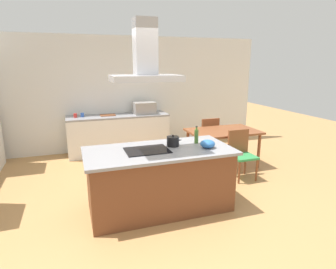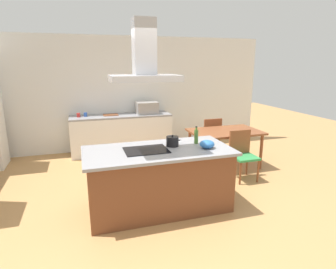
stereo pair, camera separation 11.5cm
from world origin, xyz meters
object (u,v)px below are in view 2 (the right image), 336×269
cooktop (146,150)px  mixing_bowl (207,144)px  coffee_mug_red (78,115)px  dining_table (225,135)px  chair_facing_island (242,152)px  chair_facing_back_wall (211,135)px  coffee_mug_blue (85,115)px  tea_kettle (172,141)px  olive_oil_bottle (196,136)px  cutting_board (111,115)px  range_hood (144,61)px  countertop_microwave (147,108)px

cooktop → mixing_bowl: 0.87m
coffee_mug_red → dining_table: coffee_mug_red is taller
coffee_mug_red → chair_facing_island: bearing=-38.9°
chair_facing_back_wall → coffee_mug_blue: bearing=160.0°
cooktop → tea_kettle: bearing=13.6°
olive_oil_bottle → cutting_board: size_ratio=0.78×
cooktop → chair_facing_back_wall: (1.94, 1.96, -0.40)m
tea_kettle → olive_oil_bottle: size_ratio=0.88×
cutting_board → dining_table: size_ratio=0.24×
cooktop → tea_kettle: size_ratio=2.57×
mixing_bowl → chair_facing_back_wall: size_ratio=0.24×
mixing_bowl → coffee_mug_blue: size_ratio=2.36×
range_hood → chair_facing_island: bearing=18.0°
tea_kettle → chair_facing_island: 1.67m
cooktop → chair_facing_island: cooktop is taller
coffee_mug_blue → chair_facing_back_wall: size_ratio=0.10×
coffee_mug_blue → dining_table: bearing=-31.5°
mixing_bowl → range_hood: 1.44m
cutting_board → range_hood: (0.16, -2.93, 1.19)m
cooktop → olive_oil_bottle: size_ratio=2.26×
olive_oil_bottle → chair_facing_back_wall: bearing=58.3°
coffee_mug_blue → countertop_microwave: bearing=-2.1°
cutting_board → mixing_bowl: bearing=-71.6°
tea_kettle → coffee_mug_blue: (-1.15, 2.83, -0.03)m
olive_oil_bottle → coffee_mug_blue: bearing=118.6°
cutting_board → chair_facing_back_wall: size_ratio=0.38×
countertop_microwave → tea_kettle: bearing=-95.6°
countertop_microwave → olive_oil_bottle: bearing=-87.7°
coffee_mug_blue → chair_facing_island: coffee_mug_blue is taller
olive_oil_bottle → chair_facing_island: 1.34m
cooktop → countertop_microwave: 2.97m
tea_kettle → coffee_mug_blue: tea_kettle is taller
coffee_mug_red → dining_table: bearing=-29.7°
tea_kettle → mixing_bowl: bearing=-29.3°
tea_kettle → dining_table: bearing=38.2°
countertop_microwave → dining_table: size_ratio=0.36×
coffee_mug_red → coffee_mug_blue: size_ratio=1.00×
tea_kettle → coffee_mug_red: (-1.30, 2.80, -0.03)m
cutting_board → olive_oil_bottle: bearing=-71.0°
chair_facing_island → tea_kettle: bearing=-160.8°
tea_kettle → dining_table: 1.96m
mixing_bowl → coffee_mug_red: bearing=119.7°
coffee_mug_blue → chair_facing_back_wall: (2.67, -0.97, -0.44)m
olive_oil_bottle → chair_facing_back_wall: size_ratio=0.30×
cutting_board → coffee_mug_red: bearing=-178.0°
mixing_bowl → cutting_board: size_ratio=0.62×
coffee_mug_blue → cutting_board: bearing=-0.1°
cooktop → cutting_board: (-0.16, 2.93, 0.00)m
olive_oil_bottle → dining_table: bearing=45.9°
cutting_board → chair_facing_back_wall: cutting_board is taller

